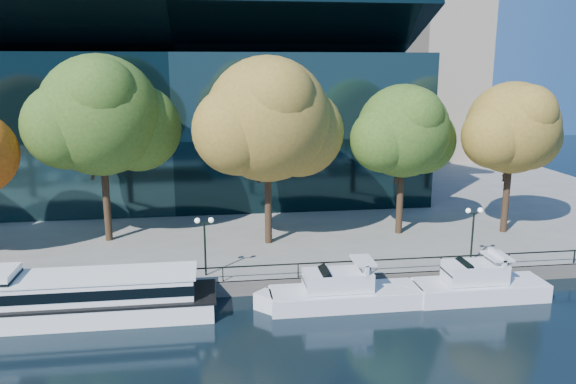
{
  "coord_description": "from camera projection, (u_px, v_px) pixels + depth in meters",
  "views": [
    {
      "loc": [
        -0.5,
        -31.65,
        14.91
      ],
      "look_at": [
        4.97,
        8.0,
        5.79
      ],
      "focal_mm": 35.0,
      "sensor_mm": 36.0,
      "label": 1
    }
  ],
  "objects": [
    {
      "name": "tree_4",
      "position": [
        405.0,
        133.0,
        45.56
      ],
      "size": [
        9.46,
        7.75,
        12.41
      ],
      "color": "black",
      "rests_on": "promenade"
    },
    {
      "name": "cruiser_far",
      "position": [
        474.0,
        284.0,
        36.33
      ],
      "size": [
        9.61,
        2.66,
        3.14
      ],
      "color": "silver",
      "rests_on": "ground"
    },
    {
      "name": "convention_building",
      "position": [
        179.0,
        124.0,
        62.23
      ],
      "size": [
        50.0,
        24.57,
        21.43
      ],
      "color": "black",
      "rests_on": "ground"
    },
    {
      "name": "tree_3",
      "position": [
        270.0,
        122.0,
        42.7
      ],
      "size": [
        11.96,
        9.8,
        14.62
      ],
      "color": "black",
      "rests_on": "promenade"
    },
    {
      "name": "lamp_1",
      "position": [
        205.0,
        233.0,
        37.27
      ],
      "size": [
        1.26,
        0.36,
        4.03
      ],
      "color": "black",
      "rests_on": "promenade"
    },
    {
      "name": "cruiser_near",
      "position": [
        338.0,
        292.0,
        35.24
      ],
      "size": [
        10.48,
        2.7,
        3.04
      ],
      "color": "silver",
      "rests_on": "ground"
    },
    {
      "name": "ground",
      "position": [
        225.0,
        317.0,
        33.95
      ],
      "size": [
        160.0,
        160.0,
        0.0
      ],
      "primitive_type": "plane",
      "color": "black",
      "rests_on": "ground"
    },
    {
      "name": "railing",
      "position": [
        223.0,
        268.0,
        36.66
      ],
      "size": [
        88.2,
        0.08,
        0.99
      ],
      "color": "black",
      "rests_on": "promenade"
    },
    {
      "name": "tree_5",
      "position": [
        514.0,
        130.0,
        45.88
      ],
      "size": [
        9.39,
        7.7,
        12.61
      ],
      "color": "black",
      "rests_on": "promenade"
    },
    {
      "name": "promenade",
      "position": [
        217.0,
        184.0,
        68.98
      ],
      "size": [
        90.0,
        67.08,
        1.0
      ],
      "color": "slate",
      "rests_on": "ground"
    },
    {
      "name": "tree_2",
      "position": [
        103.0,
        118.0,
        43.32
      ],
      "size": [
        11.71,
        9.6,
        14.76
      ],
      "color": "black",
      "rests_on": "promenade"
    },
    {
      "name": "lamp_2",
      "position": [
        473.0,
        222.0,
        39.78
      ],
      "size": [
        1.26,
        0.36,
        4.03
      ],
      "color": "black",
      "rests_on": "promenade"
    },
    {
      "name": "tour_boat",
      "position": [
        76.0,
        297.0,
        33.45
      ],
      "size": [
        17.23,
        3.84,
        3.27
      ],
      "color": "white",
      "rests_on": "ground"
    }
  ]
}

